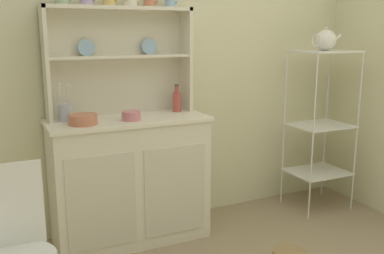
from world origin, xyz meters
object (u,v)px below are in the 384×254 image
jam_bottle (177,101)px  utensil_jar (65,112)px  porcelain_teapot (326,40)px  bakers_rack (321,115)px  hutch_cabinet (130,178)px  hutch_shelf_unit (119,53)px  wire_chair (12,241)px  bowl_mixing_large (83,119)px

jam_bottle → utensil_jar: utensil_jar is taller
porcelain_teapot → bakers_rack: bearing=-0.0°
hutch_cabinet → bakers_rack: 1.59m
hutch_shelf_unit → utensil_jar: (-0.39, -0.09, -0.36)m
bakers_rack → wire_chair: bearing=-163.4°
hutch_shelf_unit → jam_bottle: size_ratio=5.06×
hutch_shelf_unit → utensil_jar: hutch_shelf_unit is taller
wire_chair → porcelain_teapot: porcelain_teapot is taller
hutch_cabinet → bakers_rack: size_ratio=0.83×
hutch_shelf_unit → utensil_jar: bearing=-167.5°
bowl_mixing_large → jam_bottle: 0.72m
hutch_shelf_unit → porcelain_teapot: 1.58m
jam_bottle → utensil_jar: bearing=-179.4°
hutch_shelf_unit → jam_bottle: (0.39, -0.08, -0.34)m
jam_bottle → bakers_rack: bearing=-8.8°
hutch_shelf_unit → porcelain_teapot: size_ratio=3.94×
wire_chair → hutch_shelf_unit: bearing=58.7°
utensil_jar → hutch_shelf_unit: bearing=12.5°
jam_bottle → wire_chair: bearing=-143.2°
bakers_rack → jam_bottle: bakers_rack is taller
bakers_rack → porcelain_teapot: 0.59m
hutch_shelf_unit → wire_chair: 1.45m
hutch_cabinet → utensil_jar: 0.62m
bowl_mixing_large → jam_bottle: bearing=12.9°
bowl_mixing_large → hutch_cabinet: bearing=13.4°
bakers_rack → utensil_jar: 1.96m
wire_chair → porcelain_teapot: size_ratio=3.41×
hutch_cabinet → wire_chair: bearing=-134.7°
bakers_rack → wire_chair: size_ratio=1.50×
bakers_rack → bowl_mixing_large: (-1.86, 0.02, 0.13)m
bakers_rack → jam_bottle: bearing=171.2°
jam_bottle → porcelain_teapot: size_ratio=0.78×
bakers_rack → hutch_cabinet: bearing=176.5°
hutch_shelf_unit → bowl_mixing_large: hutch_shelf_unit is taller
bowl_mixing_large → utensil_jar: (-0.08, 0.15, 0.03)m
hutch_cabinet → bakers_rack: bakers_rack is taller
bakers_rack → wire_chair: bakers_rack is taller
bakers_rack → jam_bottle: size_ratio=6.55×
jam_bottle → utensil_jar: size_ratio=0.80×
hutch_cabinet → hutch_shelf_unit: bearing=90.0°
bakers_rack → porcelain_teapot: (-0.00, 0.00, 0.59)m
bakers_rack → porcelain_teapot: porcelain_teapot is taller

